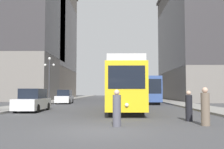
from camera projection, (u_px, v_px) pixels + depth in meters
The scene contains 14 objects.
ground_plane at pixel (100, 131), 10.64m from camera, with size 200.00×200.00×0.00m, color #424244.
sidewalk_left at pixel (65, 100), 50.65m from camera, with size 3.04×120.00×0.15m, color gray.
sidewalk_right at pixel (158, 100), 50.47m from camera, with size 3.04×120.00×0.15m, color gray.
streetcar at pixel (124, 86), 23.11m from camera, with size 2.81×14.89×3.89m.
transit_bus at pixel (145, 89), 36.81m from camera, with size 2.82×12.19×3.45m.
parked_car_left_near at pixel (33, 101), 21.52m from camera, with size 1.92×4.85×1.82m.
parked_car_left_mid at pixel (65, 97), 35.14m from camera, with size 1.94×4.37×1.82m.
pedestrian_crossing_near at pixel (189, 107), 14.28m from camera, with size 0.37×0.37×1.64m.
pedestrian_crossing_far at pixel (205, 108), 12.37m from camera, with size 0.40×0.40×1.79m.
pedestrian_on_sidewalk at pixel (117, 109), 12.05m from camera, with size 0.38×0.38×1.68m.
lamp_post_left_far at pixel (49, 73), 34.67m from camera, with size 1.41×0.36×5.94m.
building_left_corner at pixel (42, 38), 65.06m from camera, with size 14.38×23.61×28.44m.
building_left_midblock at pixel (31, 12), 50.58m from camera, with size 10.65×17.51×32.31m.
building_right_corner at pixel (202, 39), 48.14m from camera, with size 12.75×23.20×21.59m.
Camera 1 is at (0.60, -10.76, 1.58)m, focal length 42.66 mm.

